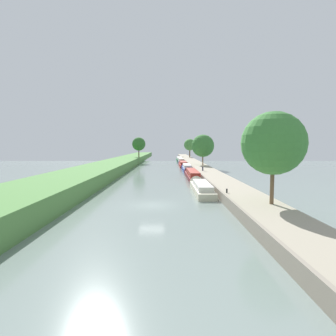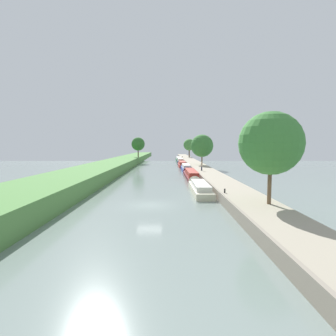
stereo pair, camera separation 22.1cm
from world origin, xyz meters
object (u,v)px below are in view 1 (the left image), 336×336
narrowboat_red (182,164)px  narrowboat_green (179,159)px  narrowboat_maroon (191,174)px  narrowboat_cream (200,187)px  mooring_bollard_near (226,191)px  mooring_bollard_far (182,157)px  narrowboat_blue (186,168)px  person_walking (202,166)px  narrowboat_navy (180,161)px

narrowboat_red → narrowboat_green: bearing=89.8°
narrowboat_maroon → narrowboat_cream: bearing=-90.6°
mooring_bollard_near → mooring_bollard_far: (0.00, 86.76, 0.00)m
mooring_bollard_near → narrowboat_cream: bearing=105.3°
narrowboat_blue → mooring_bollard_far: bearing=88.0°
narrowboat_cream → mooring_bollard_far: 79.85m
person_walking → mooring_bollard_near: bearing=-91.5°
narrowboat_blue → mooring_bollard_near: narrowboat_blue is taller
narrowboat_maroon → mooring_bollard_near: size_ratio=38.10×
narrowboat_green → mooring_bollard_near: bearing=-88.7°
narrowboat_navy → narrowboat_red: bearing=-90.2°
narrowboat_navy → mooring_bollard_far: 22.87m
person_walking → narrowboat_blue: bearing=101.5°
narrowboat_blue → narrowboat_red: bearing=90.8°
person_walking → narrowboat_maroon: bearing=-126.6°
narrowboat_red → person_walking: (2.59, -25.34, 1.28)m
narrowboat_green → mooring_bollard_far: bearing=75.7°
person_walking → narrowboat_green: bearing=92.7°
narrowboat_green → narrowboat_red: bearing=-90.2°
narrowboat_blue → mooring_bollard_near: (1.75, -37.50, 0.60)m
narrowboat_navy → person_walking: bearing=-86.2°
mooring_bollard_far → mooring_bollard_near: bearing=-90.0°
narrowboat_navy → mooring_bollard_near: size_ratio=26.85×
person_walking → narrowboat_navy: bearing=93.8°
narrowboat_maroon → mooring_bollard_far: (1.75, 64.30, 0.61)m
mooring_bollard_near → narrowboat_maroon: bearing=94.4°
narrowboat_navy → person_walking: person_walking is taller
narrowboat_maroon → narrowboat_navy: size_ratio=1.42×
narrowboat_blue → mooring_bollard_far: narrowboat_blue is taller
narrowboat_maroon → narrowboat_blue: bearing=90.0°
mooring_bollard_far → narrowboat_green: bearing=-104.3°
narrowboat_maroon → narrowboat_navy: bearing=90.2°
narrowboat_red → mooring_bollard_far: size_ratio=30.70×
narrowboat_cream → mooring_bollard_far: (1.90, 79.83, 0.68)m
narrowboat_red → mooring_bollard_far: narrowboat_red is taller
narrowboat_blue → mooring_bollard_near: bearing=-87.3°
narrowboat_maroon → narrowboat_green: narrowboat_maroon is taller
narrowboat_navy → person_walking: size_ratio=7.28×
narrowboat_cream → mooring_bollard_far: bearing=88.6°
narrowboat_cream → narrowboat_navy: 57.04m
narrowboat_red → narrowboat_green: size_ratio=0.89×
narrowboat_green → person_walking: bearing=-87.3°
narrowboat_navy → mooring_bollard_near: narrowboat_navy is taller
person_walking → mooring_bollard_far: 61.07m
narrowboat_maroon → narrowboat_blue: size_ratio=1.34×
narrowboat_cream → mooring_bollard_near: bearing=-74.7°
narrowboat_maroon → mooring_bollard_far: narrowboat_maroon is taller
narrowboat_cream → narrowboat_green: bearing=90.0°
narrowboat_blue → narrowboat_navy: bearing=90.3°
narrowboat_red → person_walking: person_walking is taller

